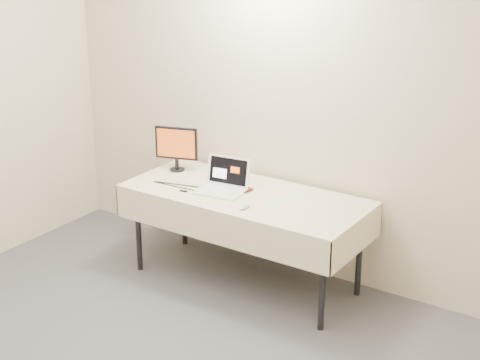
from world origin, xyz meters
The scene contains 9 objects.
back_wall centered at (0.00, 2.50, 1.35)m, with size 4.00×0.10×2.70m, color beige.
table centered at (0.00, 2.05, 0.68)m, with size 1.86×0.81×0.74m.
laptop centered at (-0.17, 2.01, 0.80)m, with size 0.39×0.34×0.24m.
monitor centered at (-0.75, 2.18, 0.95)m, with size 0.34×0.16×0.36m.
book centered at (-0.13, 2.06, 0.83)m, with size 0.14×0.02×0.19m, color maroon.
alarm_clock centered at (-0.31, 2.31, 0.76)m, with size 0.11×0.07×0.04m.
clicker centered at (0.16, 1.79, 0.75)m, with size 0.05×0.10×0.03m, color silver.
paper_form centered at (0.30, 2.04, 0.74)m, with size 0.11×0.28×0.00m, color #BEE3B4.
usb_dongle centered at (-0.41, 1.82, 0.74)m, with size 0.06×0.02×0.01m, color black.
Camera 1 is at (2.81, -2.24, 2.72)m, focal length 55.00 mm.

